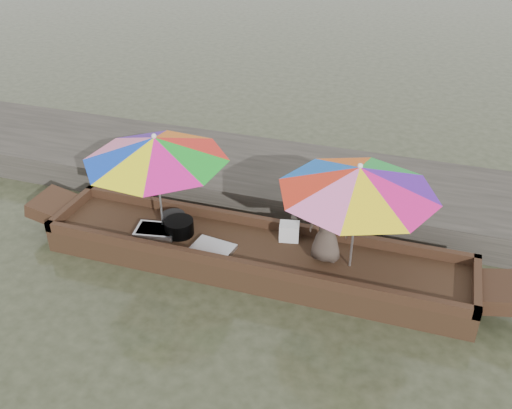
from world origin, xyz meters
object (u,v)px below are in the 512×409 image
(boat_hull, at_px, (254,257))
(tray_scallop, at_px, (213,248))
(umbrella_bow, at_px, (159,184))
(vendor, at_px, (328,225))
(cooking_pot, at_px, (179,227))
(charcoal_grill, at_px, (174,219))
(umbrella_stern, at_px, (355,217))
(supply_bag, at_px, (289,231))
(tray_crayfish, at_px, (156,231))

(boat_hull, xyz_separation_m, tray_scallop, (-0.52, -0.26, 0.21))
(tray_scallop, bearing_deg, umbrella_bow, 164.11)
(umbrella_bow, bearing_deg, vendor, 1.42)
(cooking_pot, xyz_separation_m, charcoal_grill, (-0.19, 0.22, -0.04))
(boat_hull, bearing_deg, vendor, 3.40)
(umbrella_bow, relative_size, umbrella_stern, 0.99)
(supply_bag, relative_size, umbrella_bow, 0.14)
(cooking_pot, relative_size, charcoal_grill, 1.30)
(cooking_pot, bearing_deg, umbrella_stern, 0.50)
(tray_crayfish, bearing_deg, charcoal_grill, 67.52)
(tray_crayfish, xyz_separation_m, charcoal_grill, (0.13, 0.32, 0.03))
(boat_hull, bearing_deg, charcoal_grill, 171.75)
(tray_crayfish, xyz_separation_m, vendor, (2.50, 0.19, 0.51))
(supply_bag, relative_size, umbrella_stern, 0.14)
(boat_hull, relative_size, vendor, 5.53)
(cooking_pot, xyz_separation_m, supply_bag, (1.57, 0.37, 0.02))
(cooking_pot, relative_size, tray_scallop, 0.74)
(boat_hull, bearing_deg, tray_scallop, -154.01)
(charcoal_grill, distance_m, vendor, 2.41)
(cooking_pot, height_order, charcoal_grill, cooking_pot)
(tray_crayfish, distance_m, umbrella_bow, 0.74)
(boat_hull, relative_size, umbrella_stern, 2.96)
(tray_crayfish, bearing_deg, umbrella_bow, 68.02)
(vendor, bearing_deg, supply_bag, -23.12)
(tray_crayfish, xyz_separation_m, tray_scallop, (0.95, -0.13, -0.01))
(supply_bag, xyz_separation_m, umbrella_stern, (0.95, -0.35, 0.65))
(tray_crayfish, xyz_separation_m, umbrella_bow, (0.05, 0.13, 0.73))
(boat_hull, height_order, cooking_pot, cooking_pot)
(boat_hull, height_order, umbrella_stern, umbrella_stern)
(boat_hull, xyz_separation_m, cooking_pot, (-1.15, -0.02, 0.29))
(supply_bag, distance_m, umbrella_bow, 1.99)
(umbrella_stern, bearing_deg, supply_bag, 159.69)
(umbrella_bow, bearing_deg, boat_hull, 0.00)
(supply_bag, bearing_deg, tray_scallop, -147.26)
(tray_crayfish, relative_size, tray_scallop, 1.00)
(charcoal_grill, height_order, umbrella_bow, umbrella_bow)
(cooking_pot, bearing_deg, supply_bag, 13.41)
(vendor, relative_size, umbrella_bow, 0.54)
(umbrella_stern, bearing_deg, tray_crayfish, -177.40)
(tray_scallop, bearing_deg, tray_crayfish, 172.43)
(umbrella_stern, bearing_deg, tray_scallop, -172.33)
(charcoal_grill, relative_size, vendor, 0.30)
(tray_crayfish, height_order, umbrella_stern, umbrella_stern)
(cooking_pot, distance_m, umbrella_bow, 0.72)
(boat_hull, height_order, vendor, vendor)
(boat_hull, bearing_deg, tray_crayfish, -174.98)
(cooking_pot, bearing_deg, charcoal_grill, 131.61)
(cooking_pot, bearing_deg, tray_scallop, -20.53)
(charcoal_grill, height_order, vendor, vendor)
(tray_scallop, xyz_separation_m, supply_bag, (0.95, 0.61, 0.10))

